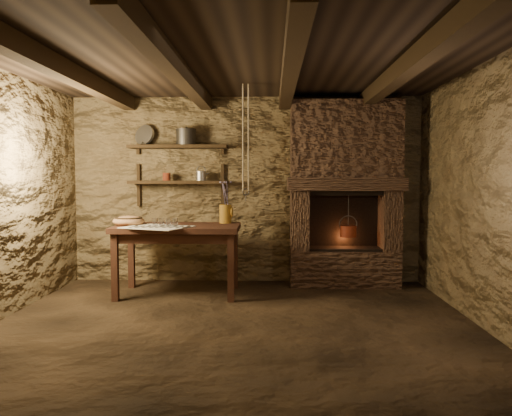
{
  "coord_description": "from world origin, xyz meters",
  "views": [
    {
      "loc": [
        0.34,
        -4.49,
        1.37
      ],
      "look_at": [
        0.17,
        0.9,
        1.03
      ],
      "focal_mm": 35.0,
      "sensor_mm": 36.0,
      "label": 1
    }
  ],
  "objects_px": {
    "work_table": "(178,257)",
    "stoneware_jug": "(226,205)",
    "red_pot": "(348,230)",
    "iron_stockpot": "(186,138)",
    "wooden_bowl": "(129,221)"
  },
  "relations": [
    {
      "from": "work_table",
      "to": "stoneware_jug",
      "type": "relative_size",
      "value": 2.76
    },
    {
      "from": "stoneware_jug",
      "to": "wooden_bowl",
      "type": "bearing_deg",
      "value": -171.97
    },
    {
      "from": "stoneware_jug",
      "to": "red_pot",
      "type": "bearing_deg",
      "value": 3.84
    },
    {
      "from": "work_table",
      "to": "wooden_bowl",
      "type": "bearing_deg",
      "value": 177.4
    },
    {
      "from": "wooden_bowl",
      "to": "red_pot",
      "type": "distance_m",
      "value": 2.67
    },
    {
      "from": "wooden_bowl",
      "to": "iron_stockpot",
      "type": "height_order",
      "value": "iron_stockpot"
    },
    {
      "from": "stoneware_jug",
      "to": "iron_stockpot",
      "type": "relative_size",
      "value": 2.1
    },
    {
      "from": "red_pot",
      "to": "wooden_bowl",
      "type": "bearing_deg",
      "value": -169.49
    },
    {
      "from": "wooden_bowl",
      "to": "iron_stockpot",
      "type": "relative_size",
      "value": 1.48
    },
    {
      "from": "work_table",
      "to": "stoneware_jug",
      "type": "distance_m",
      "value": 0.84
    },
    {
      "from": "stoneware_jug",
      "to": "red_pot",
      "type": "xyz_separation_m",
      "value": [
        1.51,
        0.23,
        -0.33
      ]
    },
    {
      "from": "work_table",
      "to": "red_pot",
      "type": "distance_m",
      "value": 2.12
    },
    {
      "from": "wooden_bowl",
      "to": "red_pot",
      "type": "bearing_deg",
      "value": 10.51
    },
    {
      "from": "work_table",
      "to": "stoneware_jug",
      "type": "xyz_separation_m",
      "value": [
        0.53,
        0.28,
        0.6
      ]
    },
    {
      "from": "red_pot",
      "to": "iron_stockpot",
      "type": "bearing_deg",
      "value": 176.64
    }
  ]
}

